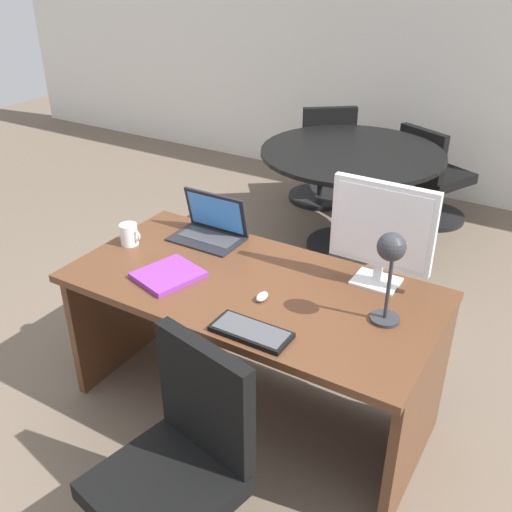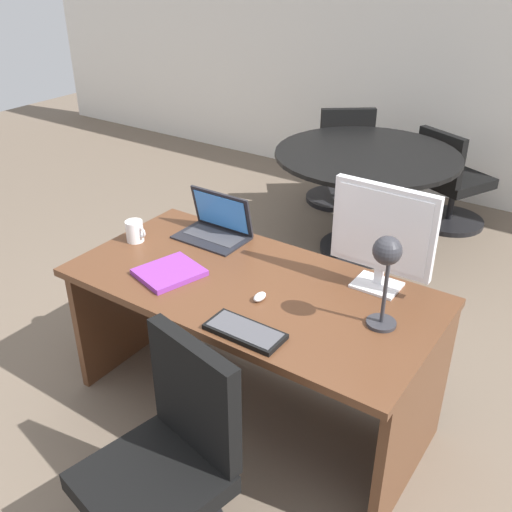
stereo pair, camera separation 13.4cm
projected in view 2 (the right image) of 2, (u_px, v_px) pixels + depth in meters
The scene contains 14 objects.
ground at pixel (375, 280), 4.04m from camera, with size 12.00×12.00×0.00m, color #6B5B4C.
back_wall at pixel (485, 34), 4.63m from camera, with size 10.00×0.10×2.80m, color silver.
desk at pixel (257, 317), 2.74m from camera, with size 1.66×0.83×0.73m.
monitor at pixel (383, 232), 2.45m from camera, with size 0.45×0.16×0.47m.
laptop at pixel (217, 223), 2.99m from camera, with size 0.36×0.24×0.23m.
keyboard at pixel (245, 331), 2.27m from camera, with size 0.32×0.14×0.02m.
mouse at pixel (260, 297), 2.47m from camera, with size 0.04×0.07×0.03m.
desk_lamp at pixel (386, 263), 2.17m from camera, with size 0.12×0.14×0.40m.
book at pixel (169, 272), 2.66m from camera, with size 0.31×0.33×0.02m.
coffee_mug at pixel (135, 231), 2.93m from camera, with size 0.12×0.09×0.11m.
office_chair at pixel (166, 478), 2.14m from camera, with size 0.56×0.57×0.88m.
meeting_table at pixel (365, 178), 4.13m from camera, with size 1.29×1.29×0.77m.
meeting_chair_near at pixel (449, 188), 4.66m from camera, with size 0.61×0.62×0.80m.
meeting_chair_far at pixel (341, 165), 5.02m from camera, with size 0.65×0.65×0.88m.
Camera 2 is at (1.27, -1.82, 2.09)m, focal length 41.04 mm.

